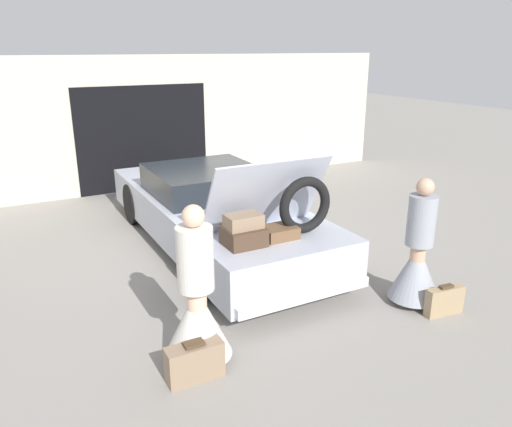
{
  "coord_description": "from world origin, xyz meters",
  "views": [
    {
      "loc": [
        -2.86,
        -6.75,
        2.95
      ],
      "look_at": [
        0.0,
        -1.4,
        0.91
      ],
      "focal_mm": 35.0,
      "sensor_mm": 36.0,
      "label": 1
    }
  ],
  "objects_px": {
    "person_right": "(417,261)",
    "suitcase_beside_right_person": "(444,301)",
    "suitcase_beside_left_person": "(195,362)",
    "car": "(214,211)",
    "person_left": "(197,309)"
  },
  "relations": [
    {
      "from": "car",
      "to": "suitcase_beside_left_person",
      "type": "bearing_deg",
      "value": -116.67
    },
    {
      "from": "person_left",
      "to": "suitcase_beside_right_person",
      "type": "xyz_separation_m",
      "value": [
        2.83,
        -0.5,
        -0.4
      ]
    },
    {
      "from": "person_right",
      "to": "suitcase_beside_left_person",
      "type": "bearing_deg",
      "value": 104.55
    },
    {
      "from": "car",
      "to": "suitcase_beside_right_person",
      "type": "xyz_separation_m",
      "value": [
        1.47,
        -3.25,
        -0.38
      ]
    },
    {
      "from": "person_left",
      "to": "suitcase_beside_right_person",
      "type": "bearing_deg",
      "value": 65.61
    },
    {
      "from": "person_left",
      "to": "suitcase_beside_left_person",
      "type": "height_order",
      "value": "person_left"
    },
    {
      "from": "suitcase_beside_left_person",
      "to": "suitcase_beside_right_person",
      "type": "height_order",
      "value": "suitcase_beside_left_person"
    },
    {
      "from": "suitcase_beside_left_person",
      "to": "person_right",
      "type": "bearing_deg",
      "value": 2.49
    },
    {
      "from": "suitcase_beside_left_person",
      "to": "suitcase_beside_right_person",
      "type": "distance_m",
      "value": 2.99
    },
    {
      "from": "car",
      "to": "person_right",
      "type": "relative_size",
      "value": 3.33
    },
    {
      "from": "person_right",
      "to": "suitcase_beside_right_person",
      "type": "height_order",
      "value": "person_right"
    },
    {
      "from": "person_left",
      "to": "person_right",
      "type": "relative_size",
      "value": 1.04
    },
    {
      "from": "car",
      "to": "suitcase_beside_right_person",
      "type": "distance_m",
      "value": 3.58
    },
    {
      "from": "car",
      "to": "suitcase_beside_right_person",
      "type": "height_order",
      "value": "car"
    },
    {
      "from": "car",
      "to": "suitcase_beside_left_person",
      "type": "height_order",
      "value": "car"
    }
  ]
}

